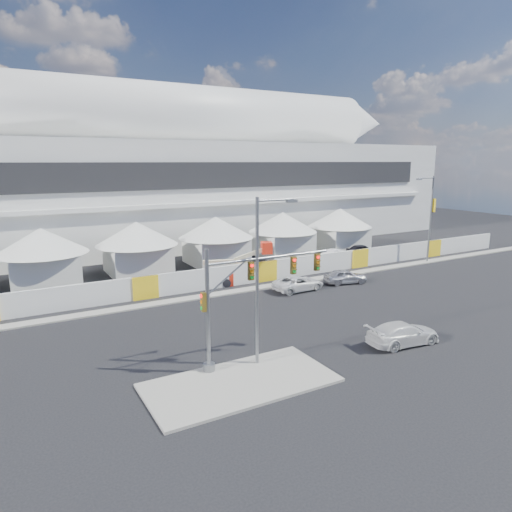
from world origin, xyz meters
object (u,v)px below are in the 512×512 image
pickup_curb (298,283)px  pickup_near (403,333)px  lot_car_a (337,254)px  traffic_mast (238,300)px  sedan_silver (345,276)px  streetlight_curb (430,213)px  lot_car_b (362,250)px  streetlight_median (261,270)px  boom_lift (219,273)px

pickup_curb → pickup_near: (-1.27, -13.54, 0.05)m
lot_car_a → traffic_mast: bearing=125.1°
sedan_silver → streetlight_curb: 15.41m
lot_car_a → sedan_silver: bearing=139.8°
lot_car_b → streetlight_median: bearing=141.2°
pickup_near → boom_lift: (-4.08, 19.14, 0.34)m
pickup_curb → lot_car_b: size_ratio=1.19×
pickup_near → traffic_mast: size_ratio=0.60×
sedan_silver → streetlight_curb: size_ratio=0.42×
streetlight_median → boom_lift: size_ratio=1.18×
pickup_near → sedan_silver: bearing=-20.1°
lot_car_a → boom_lift: 17.13m
lot_car_a → lot_car_b: bearing=-89.3°
pickup_curb → streetlight_median: 16.55m
pickup_curb → streetlight_median: (-10.69, -11.62, 4.95)m
sedan_silver → lot_car_a: (6.25, 8.84, -0.06)m
traffic_mast → lot_car_b: bearing=35.9°
pickup_curb → streetlight_curb: (19.60, 2.35, 5.07)m
pickup_near → pickup_curb: bearing=0.7°
sedan_silver → traffic_mast: 20.62m
sedan_silver → traffic_mast: (-17.20, -10.90, 3.24)m
sedan_silver → pickup_near: size_ratio=0.83×
sedan_silver → streetlight_median: bearing=140.2°
lot_car_a → streetlight_median: streetlight_median is taller
boom_lift → pickup_near: bearing=-57.9°
pickup_near → lot_car_b: (17.20, 22.57, -0.03)m
sedan_silver → streetlight_median: (-15.96, -11.36, 4.91)m
sedan_silver → lot_car_a: size_ratio=1.06×
lot_car_a → streetlight_curb: (8.08, -6.24, 5.10)m
pickup_near → streetlight_curb: streetlight_curb is taller
streetlight_median → pickup_curb: bearing=47.4°
streetlight_curb → sedan_silver: bearing=-169.7°
traffic_mast → streetlight_curb: bearing=23.2°
pickup_curb → traffic_mast: bearing=131.2°
pickup_near → traffic_mast: traffic_mast is taller
lot_car_a → traffic_mast: size_ratio=0.47×
traffic_mast → streetlight_curb: 34.35m
streetlight_median → pickup_near: bearing=-11.5°
sedan_silver → lot_car_b: size_ratio=1.03×
pickup_curb → boom_lift: boom_lift is taller
traffic_mast → streetlight_curb: (31.53, 13.50, 1.79)m
pickup_near → boom_lift: 19.57m
lot_car_a → streetlight_curb: streetlight_curb is taller
traffic_mast → streetlight_median: size_ratio=0.87×
streetlight_curb → boom_lift: bearing=172.6°
traffic_mast → pickup_near: bearing=-12.7°
pickup_curb → lot_car_b: 18.31m
lot_car_a → streetlight_median: size_ratio=0.41×
lot_car_b → lot_car_a: bearing=109.1°
lot_car_b → boom_lift: boom_lift is taller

